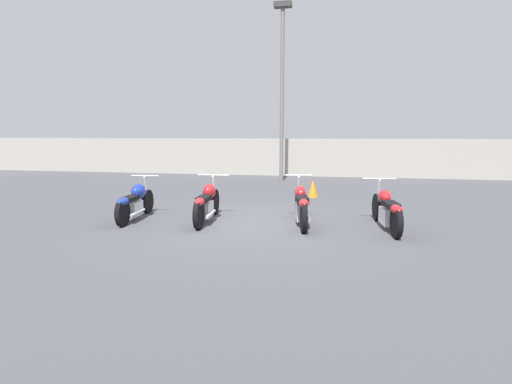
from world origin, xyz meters
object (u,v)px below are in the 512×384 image
motorcycle_slot_2 (301,205)px  motorcycle_slot_3 (387,210)px  traffic_cone_far (383,199)px  traffic_cone_near (313,189)px  light_pole_left (282,77)px  motorcycle_slot_1 (207,203)px  motorcycle_slot_0 (135,202)px

motorcycle_slot_2 → motorcycle_slot_3: motorcycle_slot_2 is taller
motorcycle_slot_2 → traffic_cone_far: 3.23m
traffic_cone_near → motorcycle_slot_3: bearing=-66.4°
traffic_cone_far → motorcycle_slot_3: bearing=-94.7°
light_pole_left → motorcycle_slot_1: size_ratio=3.31×
light_pole_left → motorcycle_slot_2: (1.50, -8.01, -3.76)m
motorcycle_slot_1 → traffic_cone_near: bearing=57.4°
motorcycle_slot_2 → motorcycle_slot_3: (1.74, -0.06, -0.02)m
motorcycle_slot_1 → motorcycle_slot_2: 2.06m
motorcycle_slot_1 → traffic_cone_near: 4.49m
motorcycle_slot_0 → motorcycle_slot_3: bearing=-4.2°
motorcycle_slot_1 → traffic_cone_far: motorcycle_slot_1 is taller
motorcycle_slot_1 → traffic_cone_far: bearing=28.9°
light_pole_left → traffic_cone_near: (1.53, -4.17, -3.92)m
motorcycle_slot_0 → motorcycle_slot_1: motorcycle_slot_1 is taller
motorcycle_slot_1 → traffic_cone_near: size_ratio=4.04×
motorcycle_slot_0 → traffic_cone_far: size_ratio=4.72×
motorcycle_slot_0 → motorcycle_slot_1: (1.66, 0.10, 0.00)m
motorcycle_slot_2 → traffic_cone_near: 3.85m
light_pole_left → motorcycle_slot_1: 8.98m
motorcycle_slot_3 → light_pole_left: bearing=104.7°
motorcycle_slot_0 → traffic_cone_near: size_ratio=3.85×
motorcycle_slot_3 → traffic_cone_far: 2.63m
motorcycle_slot_2 → light_pole_left: bearing=91.1°
motorcycle_slot_3 → traffic_cone_near: 4.27m
traffic_cone_far → traffic_cone_near: bearing=146.1°
motorcycle_slot_0 → motorcycle_slot_2: motorcycle_slot_2 is taller
motorcycle_slot_3 → traffic_cone_near: (-1.71, 3.91, -0.14)m
traffic_cone_near → traffic_cone_far: size_ratio=1.23×
light_pole_left → motorcycle_slot_2: bearing=-79.4°
motorcycle_slot_2 → traffic_cone_near: motorcycle_slot_2 is taller
motorcycle_slot_1 → motorcycle_slot_3: size_ratio=0.98×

